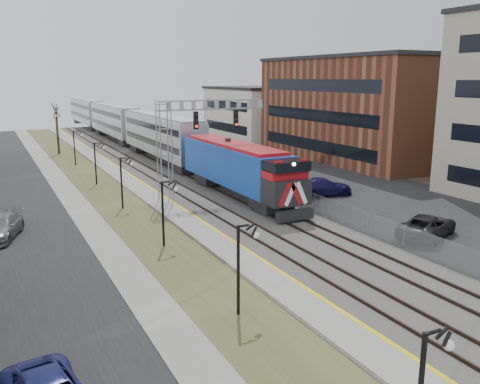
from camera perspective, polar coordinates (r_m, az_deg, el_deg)
street_west at (r=45.96m, az=-24.25°, el=-0.81°), size 7.00×120.00×0.04m
sidewalk at (r=46.31m, az=-18.71°, el=-0.23°), size 2.00×120.00×0.08m
grass_median at (r=46.79m, az=-15.08°, el=0.13°), size 4.00×120.00×0.06m
platform at (r=47.43m, az=-11.54°, el=0.59°), size 2.00×120.00×0.24m
ballast_bed at (r=48.93m, az=-5.89°, el=1.13°), size 8.00×120.00×0.20m
parking_lot at (r=54.26m, az=6.04°, el=2.19°), size 16.00×120.00×0.04m
platform_edge at (r=47.63m, az=-10.53°, el=0.84°), size 0.24×120.00×0.01m
track_near at (r=48.24m, az=-8.11°, el=1.11°), size 1.58×120.00×0.15m
track_far at (r=49.43m, az=-4.27°, el=1.49°), size 1.58×120.00×0.15m
train at (r=75.30m, az=-12.48°, el=7.14°), size 3.00×85.85×5.33m
signal_gantry at (r=40.62m, az=-6.21°, el=6.58°), size 9.00×1.07×8.15m
lampposts at (r=30.56m, az=-8.82°, el=-2.40°), size 0.14×62.14×4.00m
fence at (r=50.40m, az=-1.44°, el=2.35°), size 0.04×120.00×1.60m
buildings_east at (r=59.46m, az=19.82°, el=8.55°), size 16.00×76.00×15.00m
car_lot_c at (r=34.18m, az=20.27°, el=-3.64°), size 5.74×4.35×1.45m
car_lot_d at (r=43.86m, az=9.24°, el=0.55°), size 5.46×2.87×1.51m
car_lot_e at (r=44.44m, az=8.83°, el=0.59°), size 4.05×2.17×1.31m
car_lot_f at (r=57.90m, az=0.66°, el=3.59°), size 4.21×1.69×1.36m
car_street_b at (r=35.21m, az=-25.30°, el=-3.66°), size 3.39×5.20×1.40m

